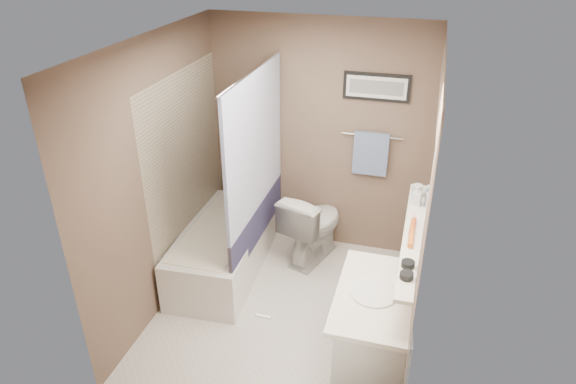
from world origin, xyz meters
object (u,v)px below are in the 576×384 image
(hair_brush_back, at_px, (413,227))
(soap_bottle, at_px, (417,195))
(bathtub, at_px, (223,249))
(glass_jar, at_px, (417,190))
(hair_brush_front, at_px, (411,238))
(toilet, at_px, (313,225))
(candle_bowl_far, at_px, (408,264))
(candle_bowl_near, at_px, (407,276))
(vanity, at_px, (372,340))

(hair_brush_back, relative_size, soap_bottle, 1.38)
(bathtub, bearing_deg, glass_jar, -2.79)
(hair_brush_front, bearing_deg, soap_bottle, 90.00)
(toilet, height_order, hair_brush_back, hair_brush_back)
(candle_bowl_far, relative_size, soap_bottle, 0.57)
(candle_bowl_near, distance_m, hair_brush_back, 0.61)
(toilet, distance_m, candle_bowl_far, 1.93)
(candle_bowl_far, distance_m, hair_brush_front, 0.32)
(candle_bowl_near, xyz_separation_m, glass_jar, (0.00, 1.16, 0.03))
(candle_bowl_far, distance_m, glass_jar, 1.03)
(hair_brush_front, bearing_deg, candle_bowl_near, -90.00)
(bathtub, xyz_separation_m, glass_jar, (1.79, 0.01, 0.92))
(hair_brush_front, relative_size, glass_jar, 2.20)
(bathtub, relative_size, hair_brush_front, 6.82)
(bathtub, xyz_separation_m, hair_brush_front, (1.79, -0.69, 0.89))
(bathtub, xyz_separation_m, hair_brush_back, (1.79, -0.53, 0.89))
(glass_jar, bearing_deg, candle_bowl_far, -90.00)
(vanity, height_order, soap_bottle, soap_bottle)
(hair_brush_back, bearing_deg, candle_bowl_far, -90.00)
(hair_brush_back, bearing_deg, toilet, 134.22)
(bathtub, height_order, candle_bowl_far, candle_bowl_far)
(soap_bottle, bearing_deg, hair_brush_back, -90.00)
(toilet, xyz_separation_m, glass_jar, (0.98, -0.46, 0.78))
(candle_bowl_far, distance_m, soap_bottle, 0.88)
(hair_brush_front, bearing_deg, vanity, -120.46)
(candle_bowl_far, relative_size, glass_jar, 0.90)
(candle_bowl_near, height_order, glass_jar, glass_jar)
(vanity, bearing_deg, candle_bowl_near, -41.05)
(toilet, bearing_deg, candle_bowl_near, 138.93)
(candle_bowl_far, height_order, glass_jar, glass_jar)
(toilet, relative_size, glass_jar, 7.77)
(toilet, relative_size, candle_bowl_far, 8.63)
(candle_bowl_near, bearing_deg, hair_brush_back, 90.00)
(glass_jar, height_order, soap_bottle, soap_bottle)
(glass_jar, bearing_deg, hair_brush_back, -90.00)
(toilet, bearing_deg, vanity, 135.98)
(candle_bowl_far, bearing_deg, soap_bottle, 90.00)
(toilet, height_order, candle_bowl_far, candle_bowl_far)
(vanity, distance_m, soap_bottle, 1.19)
(vanity, distance_m, hair_brush_front, 0.82)
(vanity, bearing_deg, hair_brush_front, 55.40)
(hair_brush_back, bearing_deg, vanity, -111.28)
(bathtub, height_order, toilet, toilet)
(hair_brush_back, height_order, glass_jar, glass_jar)
(bathtub, xyz_separation_m, candle_bowl_near, (1.79, -1.15, 0.89))
(soap_bottle, bearing_deg, candle_bowl_far, -90.00)
(glass_jar, bearing_deg, bathtub, -179.63)
(vanity, distance_m, candle_bowl_far, 0.76)
(toilet, height_order, candle_bowl_near, candle_bowl_near)
(soap_bottle, bearing_deg, glass_jar, 90.00)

